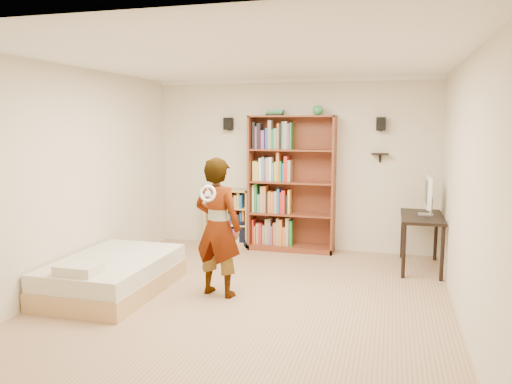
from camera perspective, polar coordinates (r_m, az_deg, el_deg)
ground at (r=5.90m, az=-0.66°, el=-12.06°), size 4.50×5.00×0.01m
room_shell at (r=5.55m, az=-0.69°, el=5.29°), size 4.52×5.02×2.71m
crown_molding at (r=5.59m, az=-0.70°, el=14.64°), size 4.50×5.00×0.06m
speaker_left at (r=8.15m, az=-3.17°, el=7.79°), size 0.14×0.12×0.20m
speaker_right at (r=7.74m, az=14.10°, el=7.56°), size 0.14×0.12×0.20m
wall_shelf at (r=7.76m, az=13.99°, el=4.24°), size 0.25×0.16×0.02m
tall_bookshelf at (r=7.84m, az=4.09°, el=0.92°), size 1.34×0.39×2.13m
low_bookshelf at (r=8.26m, az=-3.27°, el=-2.91°), size 0.74×0.28×0.93m
computer_desk at (r=7.31m, az=18.32°, el=-5.45°), size 0.55×1.10×0.75m
imac at (r=7.24m, az=18.91°, el=-0.42°), size 0.16×0.54×0.53m
daybed at (r=6.28m, az=-16.06°, el=-8.63°), size 1.15×1.76×0.52m
person at (r=5.82m, az=-4.40°, el=-4.02°), size 0.67×0.51×1.63m
wii_wheel at (r=5.47m, az=-5.52°, el=-0.17°), size 0.19×0.07×0.19m
navy_bag at (r=8.24m, az=-1.73°, el=-4.75°), size 0.37×0.31×0.42m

